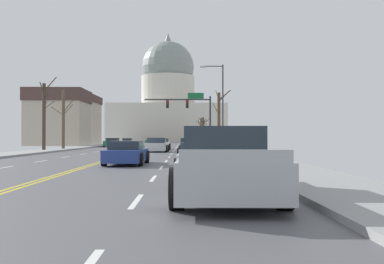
{
  "coord_description": "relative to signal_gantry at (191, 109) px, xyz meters",
  "views": [
    {
      "loc": [
        4.52,
        -38.85,
        1.37
      ],
      "look_at": [
        5.73,
        30.94,
        2.12
      ],
      "focal_mm": 41.85,
      "sensor_mm": 36.0,
      "label": 1
    }
  ],
  "objects": [
    {
      "name": "flank_building_01",
      "position": [
        -22.04,
        32.94,
        -0.09
      ],
      "size": [
        9.38,
        9.34,
        9.18
      ],
      "color": "#B2A38E",
      "rests_on": "ground"
    },
    {
      "name": "sedan_oncoming_02",
      "position": [
        -7.01,
        30.67,
        -4.17
      ],
      "size": [
        2.11,
        4.73,
        1.19
      ],
      "color": "#1E7247",
      "rests_on": "ground"
    },
    {
      "name": "sedan_near_00",
      "position": [
        -3.36,
        -5.01,
        -4.15
      ],
      "size": [
        2.12,
        4.45,
        1.22
      ],
      "color": "silver",
      "rests_on": "ground"
    },
    {
      "name": "street_lamp_right",
      "position": [
        2.57,
        -10.49,
        0.2
      ],
      "size": [
        2.24,
        0.24,
        8.12
      ],
      "color": "#333338",
      "rests_on": "ground"
    },
    {
      "name": "bare_tree_00",
      "position": [
        2.71,
        -7.74,
        -1.54
      ],
      "size": [
        1.9,
        1.94,
        6.07
      ],
      "color": "#4C3D2D",
      "rests_on": "ground"
    },
    {
      "name": "sedan_near_01",
      "position": [
        -3.3,
        -12.28,
        -4.13
      ],
      "size": [
        2.12,
        4.37,
        1.28
      ],
      "color": "silver",
      "rests_on": "ground"
    },
    {
      "name": "pedestrian_00",
      "position": [
        2.77,
        -13.22,
        -3.65
      ],
      "size": [
        0.35,
        0.34,
        1.69
      ],
      "color": "#4C4238",
      "rests_on": "ground"
    },
    {
      "name": "bare_tree_03",
      "position": [
        -13.64,
        -5.46,
        -1.36
      ],
      "size": [
        2.38,
        1.57,
        6.21
      ],
      "color": "brown",
      "rests_on": "ground"
    },
    {
      "name": "sedan_near_02",
      "position": [
        -0.05,
        -17.86,
        -4.14
      ],
      "size": [
        2.02,
        4.69,
        1.22
      ],
      "color": "#1E7247",
      "rests_on": "ground"
    },
    {
      "name": "pedestrian_01",
      "position": [
        3.45,
        -5.19,
        -3.64
      ],
      "size": [
        0.35,
        0.34,
        1.71
      ],
      "color": "#4C4238",
      "rests_on": "ground"
    },
    {
      "name": "bare_tree_01",
      "position": [
        -14.24,
        -10.06,
        -1.21
      ],
      "size": [
        1.56,
        1.88,
        6.96
      ],
      "color": "#423328",
      "rests_on": "ground"
    },
    {
      "name": "sedan_oncoming_00",
      "position": [
        -10.78,
        9.0,
        -4.14
      ],
      "size": [
        1.98,
        4.69,
        1.21
      ],
      "color": "#1E7247",
      "rests_on": "ground"
    },
    {
      "name": "sedan_near_05",
      "position": [
        -0.13,
        -36.38,
        -4.17
      ],
      "size": [
        2.11,
        4.66,
        1.17
      ],
      "color": "silver",
      "rests_on": "ground"
    },
    {
      "name": "sedan_oncoming_01",
      "position": [
        -10.47,
        22.5,
        -4.19
      ],
      "size": [
        1.97,
        4.27,
        1.14
      ],
      "color": "silver",
      "rests_on": "ground"
    },
    {
      "name": "bicycle_parked",
      "position": [
        2.16,
        -16.27,
        -4.24
      ],
      "size": [
        0.12,
        1.77,
        0.85
      ],
      "color": "black",
      "rests_on": "ground"
    },
    {
      "name": "bare_tree_04",
      "position": [
        2.68,
        30.17,
        -1.98
      ],
      "size": [
        2.19,
        2.72,
        4.88
      ],
      "color": "#423328",
      "rests_on": "ground"
    },
    {
      "name": "bare_tree_02",
      "position": [
        2.59,
        37.08,
        -1.8
      ],
      "size": [
        2.55,
        2.3,
        4.97
      ],
      "color": "#423328",
      "rests_on": "ground"
    },
    {
      "name": "sedan_near_03",
      "position": [
        -0.23,
        -23.78,
        -4.12
      ],
      "size": [
        2.07,
        4.59,
        1.29
      ],
      "color": "black",
      "rests_on": "ground"
    },
    {
      "name": "capitol_building",
      "position": [
        -5.35,
        70.45,
        5.72
      ],
      "size": [
        31.12,
        21.42,
        30.18
      ],
      "color": "beige",
      "rests_on": "ground"
    },
    {
      "name": "signal_gantry",
      "position": [
        0.0,
        0.0,
        0.0
      ],
      "size": [
        7.91,
        0.41,
        6.47
      ],
      "color": "#28282D",
      "rests_on": "ground"
    },
    {
      "name": "sedan_near_04",
      "position": [
        -3.68,
        -30.85,
        -4.18
      ],
      "size": [
        2.0,
        4.37,
        1.17
      ],
      "color": "navy",
      "rests_on": "ground"
    },
    {
      "name": "pickup_truck_near_06",
      "position": [
        0.11,
        -42.74,
        -4.01
      ],
      "size": [
        2.44,
        5.86,
        1.62
      ],
      "color": "#ADB2B7",
      "rests_on": "ground"
    },
    {
      "name": "flank_building_00",
      "position": [
        -20.8,
        18.1,
        -0.25
      ],
      "size": [
        8.95,
        8.7,
        8.82
      ],
      "color": "#B2A38E",
      "rests_on": "ground"
    },
    {
      "name": "ground",
      "position": [
        -5.35,
        -14.16,
        -4.71
      ],
      "size": [
        20.0,
        180.0,
        0.2
      ],
      "color": "#515156"
    }
  ]
}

